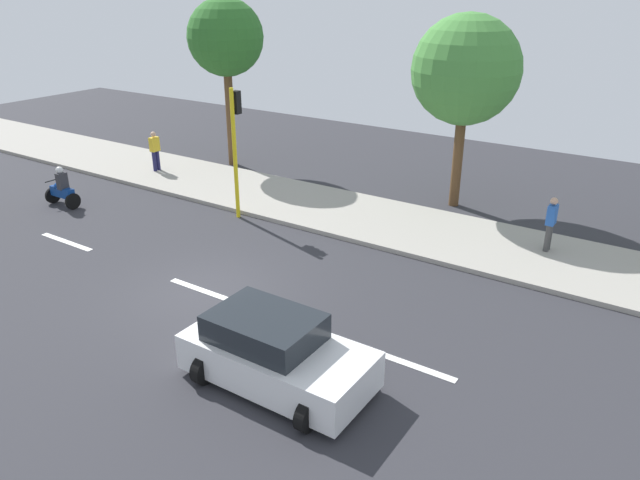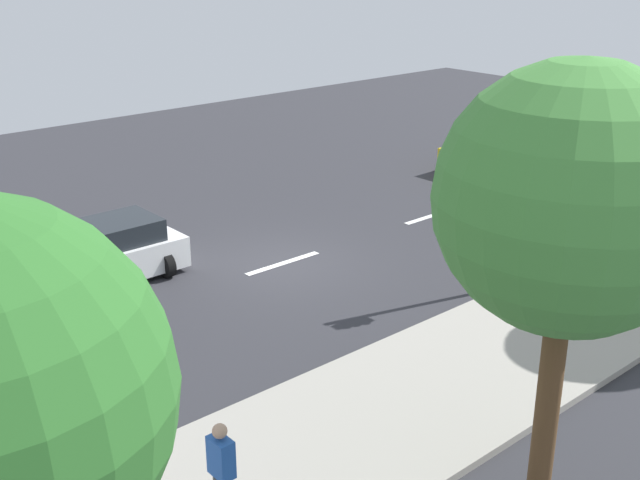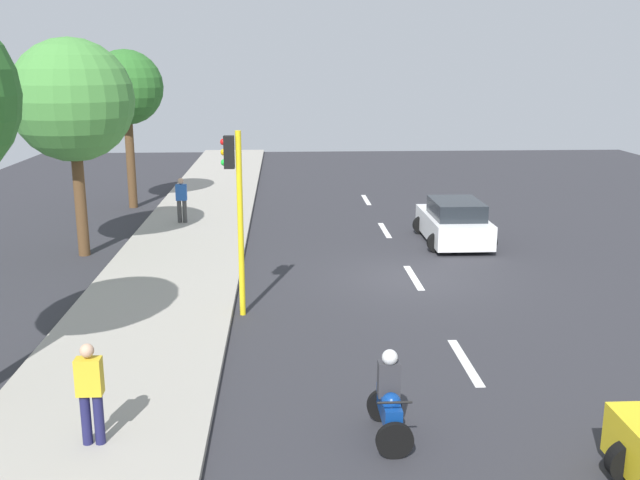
{
  "view_description": "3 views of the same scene",
  "coord_description": "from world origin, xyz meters",
  "px_view_note": "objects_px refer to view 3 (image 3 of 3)",
  "views": [
    {
      "loc": [
        -10.24,
        -10.53,
        7.75
      ],
      "look_at": [
        3.08,
        -1.72,
        0.81
      ],
      "focal_mm": 33.78,
      "sensor_mm": 36.0,
      "label": 1
    },
    {
      "loc": [
        15.57,
        -12.21,
        8.14
      ],
      "look_at": [
        1.86,
        -0.3,
        1.28
      ],
      "focal_mm": 44.81,
      "sensor_mm": 36.0,
      "label": 2
    },
    {
      "loc": [
        3.72,
        19.68,
        6.05
      ],
      "look_at": [
        2.68,
        -0.39,
        1.06
      ],
      "focal_mm": 40.46,
      "sensor_mm": 36.0,
      "label": 3
    }
  ],
  "objects_px": {
    "traffic_light_corner": "(236,197)",
    "street_tree_north": "(72,101)",
    "car_white": "(454,223)",
    "pedestrian_by_tree": "(182,199)",
    "pedestrian_near_signal": "(90,391)",
    "street_tree_center": "(126,88)",
    "motorcycle": "(389,402)"
  },
  "relations": [
    {
      "from": "motorcycle",
      "to": "car_white",
      "type": "bearing_deg",
      "value": -107.58
    },
    {
      "from": "pedestrian_by_tree",
      "to": "traffic_light_corner",
      "type": "height_order",
      "value": "traffic_light_corner"
    },
    {
      "from": "car_white",
      "to": "street_tree_north",
      "type": "height_order",
      "value": "street_tree_north"
    },
    {
      "from": "motorcycle",
      "to": "street_tree_center",
      "type": "xyz_separation_m",
      "value": [
        8.08,
        -19.81,
        4.33
      ]
    },
    {
      "from": "traffic_light_corner",
      "to": "street_tree_north",
      "type": "bearing_deg",
      "value": -48.13
    },
    {
      "from": "pedestrian_near_signal",
      "to": "pedestrian_by_tree",
      "type": "distance_m",
      "value": 16.27
    },
    {
      "from": "motorcycle",
      "to": "traffic_light_corner",
      "type": "xyz_separation_m",
      "value": [
        2.82,
        -6.12,
        2.29
      ]
    },
    {
      "from": "pedestrian_by_tree",
      "to": "street_tree_north",
      "type": "bearing_deg",
      "value": 57.26
    },
    {
      "from": "car_white",
      "to": "pedestrian_near_signal",
      "type": "relative_size",
      "value": 2.33
    },
    {
      "from": "street_tree_center",
      "to": "motorcycle",
      "type": "bearing_deg",
      "value": 112.18
    },
    {
      "from": "pedestrian_near_signal",
      "to": "traffic_light_corner",
      "type": "relative_size",
      "value": 0.38
    },
    {
      "from": "traffic_light_corner",
      "to": "car_white",
      "type": "bearing_deg",
      "value": -135.19
    },
    {
      "from": "car_white",
      "to": "traffic_light_corner",
      "type": "xyz_separation_m",
      "value": [
        6.93,
        6.89,
        2.22
      ]
    },
    {
      "from": "pedestrian_near_signal",
      "to": "street_tree_north",
      "type": "height_order",
      "value": "street_tree_north"
    },
    {
      "from": "motorcycle",
      "to": "street_tree_center",
      "type": "height_order",
      "value": "street_tree_center"
    },
    {
      "from": "traffic_light_corner",
      "to": "street_tree_north",
      "type": "xyz_separation_m",
      "value": [
        5.28,
        -5.89,
        1.95
      ]
    },
    {
      "from": "car_white",
      "to": "street_tree_center",
      "type": "relative_size",
      "value": 0.6
    },
    {
      "from": "car_white",
      "to": "street_tree_north",
      "type": "relative_size",
      "value": 0.58
    },
    {
      "from": "street_tree_north",
      "to": "motorcycle",
      "type": "bearing_deg",
      "value": 123.99
    },
    {
      "from": "motorcycle",
      "to": "pedestrian_by_tree",
      "type": "bearing_deg",
      "value": -71.09
    },
    {
      "from": "pedestrian_near_signal",
      "to": "traffic_light_corner",
      "type": "bearing_deg",
      "value": -106.96
    },
    {
      "from": "pedestrian_near_signal",
      "to": "pedestrian_by_tree",
      "type": "height_order",
      "value": "same"
    },
    {
      "from": "car_white",
      "to": "pedestrian_near_signal",
      "type": "bearing_deg",
      "value": 56.14
    },
    {
      "from": "motorcycle",
      "to": "traffic_light_corner",
      "type": "distance_m",
      "value": 7.11
    },
    {
      "from": "pedestrian_near_signal",
      "to": "pedestrian_by_tree",
      "type": "relative_size",
      "value": 1.0
    },
    {
      "from": "street_tree_north",
      "to": "car_white",
      "type": "bearing_deg",
      "value": -175.33
    },
    {
      "from": "street_tree_north",
      "to": "pedestrian_by_tree",
      "type": "bearing_deg",
      "value": -122.74
    },
    {
      "from": "motorcycle",
      "to": "street_tree_north",
      "type": "height_order",
      "value": "street_tree_north"
    },
    {
      "from": "car_white",
      "to": "pedestrian_by_tree",
      "type": "distance_m",
      "value": 10.09
    },
    {
      "from": "street_tree_north",
      "to": "pedestrian_near_signal",
      "type": "bearing_deg",
      "value": 105.36
    },
    {
      "from": "street_tree_north",
      "to": "traffic_light_corner",
      "type": "bearing_deg",
      "value": 131.87
    },
    {
      "from": "pedestrian_near_signal",
      "to": "street_tree_center",
      "type": "xyz_separation_m",
      "value": [
        3.34,
        -20.02,
        3.91
      ]
    }
  ]
}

